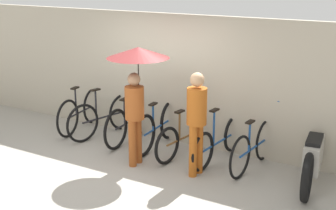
{
  "coord_description": "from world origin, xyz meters",
  "views": [
    {
      "loc": [
        4.38,
        -5.66,
        3.21
      ],
      "look_at": [
        0.49,
        0.89,
        1.0
      ],
      "focal_mm": 50.0,
      "sensor_mm": 36.0,
      "label": 1
    }
  ],
  "objects_px": {
    "parked_bicycle_1": "(104,116)",
    "motorcycle": "(313,157)",
    "parked_bicycle_5": "(219,141)",
    "parked_bicycle_3": "(158,127)",
    "pedestrian_leading": "(137,72)",
    "parked_bicycle_0": "(81,111)",
    "parked_bicycle_2": "(130,121)",
    "pedestrian_center": "(197,116)",
    "parked_bicycle_6": "(253,147)",
    "parked_bicycle_4": "(186,136)"
  },
  "relations": [
    {
      "from": "parked_bicycle_6",
      "to": "pedestrian_center",
      "type": "relative_size",
      "value": 0.99
    },
    {
      "from": "parked_bicycle_1",
      "to": "motorcycle",
      "type": "height_order",
      "value": "parked_bicycle_1"
    },
    {
      "from": "parked_bicycle_2",
      "to": "pedestrian_leading",
      "type": "relative_size",
      "value": 0.87
    },
    {
      "from": "motorcycle",
      "to": "parked_bicycle_5",
      "type": "bearing_deg",
      "value": 81.79
    },
    {
      "from": "parked_bicycle_2",
      "to": "parked_bicycle_3",
      "type": "distance_m",
      "value": 0.63
    },
    {
      "from": "parked_bicycle_0",
      "to": "parked_bicycle_3",
      "type": "distance_m",
      "value": 1.89
    },
    {
      "from": "parked_bicycle_0",
      "to": "parked_bicycle_4",
      "type": "xyz_separation_m",
      "value": [
        2.52,
        -0.08,
        -0.05
      ]
    },
    {
      "from": "parked_bicycle_0",
      "to": "pedestrian_center",
      "type": "distance_m",
      "value": 3.23
    },
    {
      "from": "parked_bicycle_0",
      "to": "parked_bicycle_3",
      "type": "bearing_deg",
      "value": -100.12
    },
    {
      "from": "motorcycle",
      "to": "parked_bicycle_2",
      "type": "bearing_deg",
      "value": 82.04
    },
    {
      "from": "parked_bicycle_5",
      "to": "motorcycle",
      "type": "xyz_separation_m",
      "value": [
        1.61,
        -0.01,
        0.05
      ]
    },
    {
      "from": "parked_bicycle_5",
      "to": "parked_bicycle_6",
      "type": "bearing_deg",
      "value": -87.02
    },
    {
      "from": "pedestrian_leading",
      "to": "parked_bicycle_4",
      "type": "bearing_deg",
      "value": 52.47
    },
    {
      "from": "pedestrian_center",
      "to": "motorcycle",
      "type": "relative_size",
      "value": 0.78
    },
    {
      "from": "parked_bicycle_6",
      "to": "parked_bicycle_0",
      "type": "bearing_deg",
      "value": 93.24
    },
    {
      "from": "parked_bicycle_4",
      "to": "parked_bicycle_6",
      "type": "relative_size",
      "value": 1.05
    },
    {
      "from": "parked_bicycle_2",
      "to": "pedestrian_center",
      "type": "distance_m",
      "value": 2.05
    },
    {
      "from": "parked_bicycle_3",
      "to": "motorcycle",
      "type": "bearing_deg",
      "value": -94.61
    },
    {
      "from": "parked_bicycle_2",
      "to": "pedestrian_center",
      "type": "height_order",
      "value": "pedestrian_center"
    },
    {
      "from": "parked_bicycle_0",
      "to": "parked_bicycle_4",
      "type": "height_order",
      "value": "parked_bicycle_4"
    },
    {
      "from": "parked_bicycle_1",
      "to": "parked_bicycle_0",
      "type": "bearing_deg",
      "value": 97.78
    },
    {
      "from": "parked_bicycle_2",
      "to": "parked_bicycle_0",
      "type": "bearing_deg",
      "value": 83.7
    },
    {
      "from": "motorcycle",
      "to": "pedestrian_leading",
      "type": "bearing_deg",
      "value": 97.92
    },
    {
      "from": "parked_bicycle_3",
      "to": "parked_bicycle_4",
      "type": "relative_size",
      "value": 1.02
    },
    {
      "from": "parked_bicycle_1",
      "to": "parked_bicycle_5",
      "type": "relative_size",
      "value": 1.01
    },
    {
      "from": "parked_bicycle_1",
      "to": "pedestrian_center",
      "type": "distance_m",
      "value": 2.62
    },
    {
      "from": "parked_bicycle_6",
      "to": "motorcycle",
      "type": "distance_m",
      "value": 0.98
    },
    {
      "from": "parked_bicycle_4",
      "to": "motorcycle",
      "type": "bearing_deg",
      "value": -82.68
    },
    {
      "from": "parked_bicycle_1",
      "to": "parked_bicycle_4",
      "type": "height_order",
      "value": "parked_bicycle_4"
    },
    {
      "from": "parked_bicycle_1",
      "to": "parked_bicycle_2",
      "type": "bearing_deg",
      "value": -78.78
    },
    {
      "from": "parked_bicycle_5",
      "to": "parked_bicycle_4",
      "type": "bearing_deg",
      "value": 97.88
    },
    {
      "from": "parked_bicycle_1",
      "to": "motorcycle",
      "type": "xyz_separation_m",
      "value": [
        4.13,
        -0.01,
        0.01
      ]
    },
    {
      "from": "parked_bicycle_5",
      "to": "pedestrian_center",
      "type": "xyz_separation_m",
      "value": [
        -0.07,
        -0.73,
        0.64
      ]
    },
    {
      "from": "parked_bicycle_6",
      "to": "pedestrian_center",
      "type": "xyz_separation_m",
      "value": [
        -0.7,
        -0.71,
        0.61
      ]
    },
    {
      "from": "pedestrian_leading",
      "to": "motorcycle",
      "type": "distance_m",
      "value": 3.1
    },
    {
      "from": "parked_bicycle_1",
      "to": "pedestrian_leading",
      "type": "height_order",
      "value": "pedestrian_leading"
    },
    {
      "from": "parked_bicycle_0",
      "to": "parked_bicycle_2",
      "type": "distance_m",
      "value": 1.26
    },
    {
      "from": "parked_bicycle_3",
      "to": "parked_bicycle_5",
      "type": "height_order",
      "value": "parked_bicycle_5"
    },
    {
      "from": "parked_bicycle_1",
      "to": "parked_bicycle_3",
      "type": "relative_size",
      "value": 1.0
    },
    {
      "from": "parked_bicycle_0",
      "to": "motorcycle",
      "type": "distance_m",
      "value": 4.76
    },
    {
      "from": "parked_bicycle_0",
      "to": "parked_bicycle_3",
      "type": "relative_size",
      "value": 0.97
    },
    {
      "from": "parked_bicycle_6",
      "to": "pedestrian_center",
      "type": "distance_m",
      "value": 1.18
    },
    {
      "from": "parked_bicycle_4",
      "to": "pedestrian_leading",
      "type": "xyz_separation_m",
      "value": [
        -0.52,
        -0.75,
        1.24
      ]
    },
    {
      "from": "parked_bicycle_4",
      "to": "parked_bicycle_6",
      "type": "distance_m",
      "value": 1.26
    },
    {
      "from": "parked_bicycle_3",
      "to": "motorcycle",
      "type": "relative_size",
      "value": 0.82
    },
    {
      "from": "parked_bicycle_1",
      "to": "pedestrian_leading",
      "type": "relative_size",
      "value": 0.89
    },
    {
      "from": "parked_bicycle_0",
      "to": "pedestrian_center",
      "type": "xyz_separation_m",
      "value": [
        3.08,
        -0.77,
        0.6
      ]
    },
    {
      "from": "pedestrian_center",
      "to": "parked_bicycle_3",
      "type": "bearing_deg",
      "value": 153.0
    },
    {
      "from": "parked_bicycle_1",
      "to": "parked_bicycle_5",
      "type": "distance_m",
      "value": 2.52
    },
    {
      "from": "parked_bicycle_1",
      "to": "pedestrian_center",
      "type": "relative_size",
      "value": 1.05
    }
  ]
}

